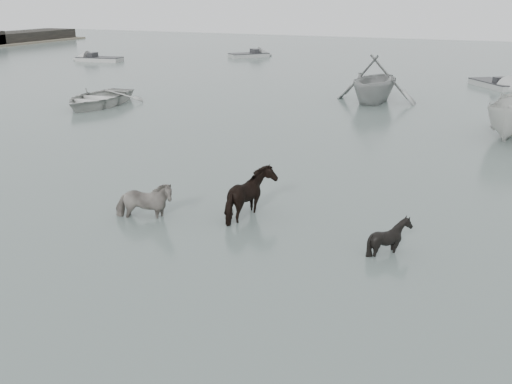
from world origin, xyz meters
TOP-DOWN VIEW (x-y plane):
  - ground at (0.00, 0.00)m, footprint 140.00×140.00m
  - pony_pinto at (-2.80, 1.13)m, footprint 1.82×1.31m
  - pony_dark at (-0.14, 2.36)m, footprint 1.72×1.87m
  - pony_black at (3.73, 1.61)m, footprint 1.09×0.99m
  - rowboat_lead at (-14.43, 14.00)m, footprint 4.13×5.47m
  - rowboat_trail at (-0.84, 20.96)m, footprint 4.88×5.56m
  - skiff_outer at (-27.88, 31.47)m, footprint 5.71×2.41m
  - skiff_mid at (5.26, 29.54)m, footprint 4.42×5.34m
  - skiff_far at (-17.03, 40.01)m, footprint 4.58×4.90m

SIDE VIEW (x-z plane):
  - ground at x=0.00m, z-range 0.00..0.00m
  - skiff_outer at x=-27.88m, z-range 0.00..0.75m
  - skiff_mid at x=5.26m, z-range 0.00..0.75m
  - skiff_far at x=-17.03m, z-range 0.00..0.75m
  - rowboat_lead at x=-14.43m, z-range 0.00..1.07m
  - pony_black at x=3.73m, z-range 0.00..1.10m
  - pony_pinto at x=-2.80m, z-range 0.00..1.40m
  - pony_dark at x=-0.14m, z-range 0.00..1.55m
  - rowboat_trail at x=-0.84m, z-range 0.00..2.79m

